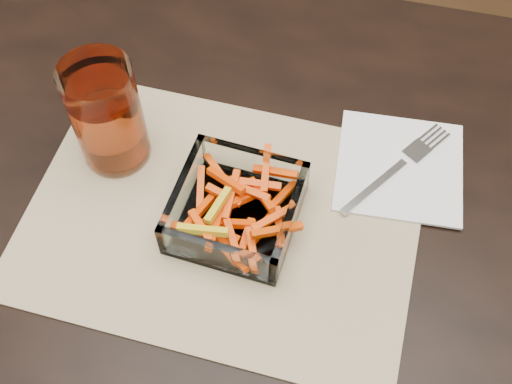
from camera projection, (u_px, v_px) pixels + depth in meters
dining_table at (315, 294)px, 0.79m from camera, size 1.60×0.90×0.75m
placemat at (222, 218)px, 0.75m from camera, size 0.46×0.34×0.00m
glass_bowl at (236, 210)px, 0.73m from camera, size 0.14×0.14×0.05m
tumbler at (108, 117)px, 0.74m from camera, size 0.08×0.08×0.14m
napkin at (400, 167)px, 0.78m from camera, size 0.16×0.16×0.00m
fork at (399, 166)px, 0.78m from camera, size 0.12×0.16×0.00m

